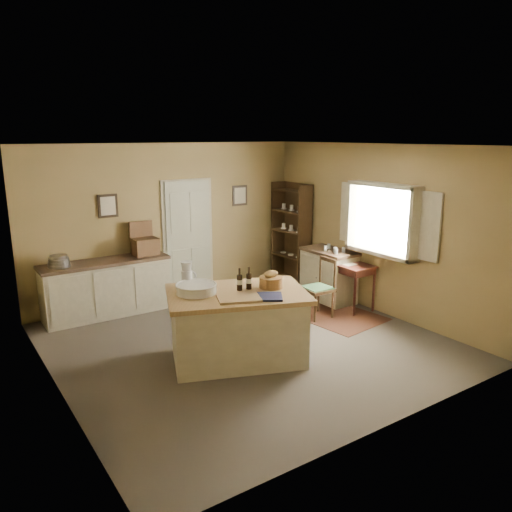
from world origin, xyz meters
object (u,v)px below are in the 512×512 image
(work_island, at_px, (237,324))
(desk_chair, at_px, (317,289))
(right_cabinet, at_px, (329,275))
(shelving_unit, at_px, (293,234))
(sideboard, at_px, (107,286))
(writing_desk, at_px, (349,269))

(work_island, height_order, desk_chair, work_island)
(desk_chair, xyz_separation_m, right_cabinet, (0.73, 0.54, -0.01))
(desk_chair, height_order, right_cabinet, right_cabinet)
(desk_chair, distance_m, shelving_unit, 2.04)
(desk_chair, bearing_deg, shelving_unit, 65.27)
(sideboard, bearing_deg, right_cabinet, -22.48)
(work_island, bearing_deg, desk_chair, 38.64)
(work_island, xyz_separation_m, shelving_unit, (2.74, 2.35, 0.49))
(right_cabinet, xyz_separation_m, shelving_unit, (0.15, 1.22, 0.51))
(desk_chair, bearing_deg, right_cabinet, 38.42)
(work_island, height_order, right_cabinet, work_island)
(writing_desk, bearing_deg, work_island, -165.87)
(desk_chair, height_order, shelving_unit, shelving_unit)
(sideboard, height_order, writing_desk, sideboard)
(writing_desk, relative_size, desk_chair, 0.90)
(desk_chair, relative_size, shelving_unit, 0.48)
(writing_desk, distance_m, right_cabinet, 0.52)
(writing_desk, xyz_separation_m, desk_chair, (-0.73, -0.07, -0.20))
(sideboard, height_order, desk_chair, sideboard)
(right_cabinet, relative_size, shelving_unit, 0.51)
(sideboard, xyz_separation_m, right_cabinet, (3.44, -1.42, -0.02))
(writing_desk, bearing_deg, shelving_unit, 84.91)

